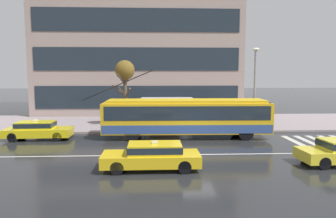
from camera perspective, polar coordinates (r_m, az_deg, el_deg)
The scene contains 16 objects.
ground_plane at distance 19.32m, azimuth 4.72°, elevation -7.29°, with size 160.00×160.00×0.00m, color #25272A.
sidewalk_slab at distance 29.34m, azimuth 2.13°, elevation -2.40°, with size 80.00×10.00×0.14m, color gray.
crosswalk_stripe_edge_near at distance 22.86m, azimuth 22.20°, elevation -5.59°, with size 0.44×4.40×0.01m, color beige.
crosswalk_stripe_inner_a at distance 23.25m, azimuth 24.23°, elevation -5.48°, with size 0.44×4.40×0.01m, color beige.
crosswalk_stripe_center at distance 23.67m, azimuth 26.18°, elevation -5.38°, with size 0.44×4.40×0.01m, color beige.
crosswalk_stripe_inner_b at distance 24.11m, azimuth 28.06°, elevation -5.26°, with size 0.44×4.40×0.01m, color beige.
lane_centre_line at distance 18.17m, azimuth 5.21°, elevation -8.18°, with size 72.00×0.14×0.01m, color silver.
trolleybus at distance 22.62m, azimuth 3.36°, elevation -1.36°, with size 13.23×2.76×4.84m.
taxi_queued_behind_bus at distance 23.83m, azimuth -22.48°, elevation -3.41°, with size 4.54×1.86×1.39m.
taxi_oncoming_near at distance 15.27m, azimuth -2.82°, elevation -8.28°, with size 4.67×1.74×1.39m.
bus_shelter at distance 25.64m, azimuth -0.21°, elevation 0.69°, with size 4.16×1.72×2.47m.
pedestrian_at_shelter at distance 24.96m, azimuth -5.83°, elevation -1.58°, with size 0.51×0.51×1.64m.
pedestrian_approaching_curb at distance 26.38m, azimuth -0.18°, elevation -1.16°, with size 0.39×0.39×1.61m.
street_lamp at distance 25.68m, azimuth 15.39°, elevation 4.81°, with size 0.60×0.32×6.41m.
street_tree_bare at distance 26.92m, azimuth -7.81°, elevation 6.44°, with size 1.91×1.98×5.54m.
office_tower_corner_left at distance 38.30m, azimuth -5.20°, elevation 14.55°, with size 22.49×10.88×19.97m.
Camera 1 is at (-2.46, -18.61, 4.58)m, focal length 33.78 mm.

